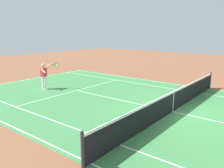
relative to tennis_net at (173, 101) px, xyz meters
name	(u,v)px	position (x,y,z in m)	size (l,w,h in m)	color
ground_plane	(172,112)	(0.00, 0.00, -0.49)	(60.00, 60.00, 0.00)	brown
court_slab	(172,112)	(0.00, 0.00, -0.49)	(24.20, 11.40, 0.00)	#387A42
court_line_markings	(172,112)	(0.00, 0.00, -0.49)	(23.85, 11.05, 0.01)	white
tennis_net	(173,101)	(0.00, 0.00, 0.00)	(0.10, 11.70, 1.08)	#2D2D33
tennis_player_near	(44,75)	(8.28, 0.96, 0.44)	(0.95, 0.90, 1.70)	white
tennis_ball	(136,84)	(4.30, -3.62, -0.46)	(0.07, 0.07, 0.07)	#CCE01E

